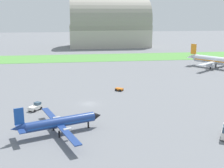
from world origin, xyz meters
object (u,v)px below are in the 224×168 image
at_px(pushback_tug_near_gate, 36,107).
at_px(baggage_cart_by_runway, 119,89).
at_px(airplane_parked_jet_far, 216,60).
at_px(airplane_foreground_turboprop, 59,122).

bearing_deg(pushback_tug_near_gate, baggage_cart_by_runway, -22.18).
relative_size(airplane_parked_jet_far, airplane_foreground_turboprop, 1.11).
bearing_deg(airplane_foreground_turboprop, airplane_parked_jet_far, 23.97).
height_order(airplane_parked_jet_far, baggage_cart_by_runway, airplane_parked_jet_far).
height_order(airplane_foreground_turboprop, pushback_tug_near_gate, airplane_foreground_turboprop).
xyz_separation_m(pushback_tug_near_gate, baggage_cart_by_runway, (24.75, 16.11, -0.34)).
xyz_separation_m(airplane_parked_jet_far, airplane_foreground_turboprop, (-67.38, -64.74, -1.16)).
xyz_separation_m(airplane_foreground_turboprop, pushback_tug_near_gate, (-6.79, 16.08, -1.61)).
distance_m(airplane_foreground_turboprop, baggage_cart_by_runway, 36.92).
bearing_deg(airplane_foreground_turboprop, pushback_tug_near_gate, 93.01).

